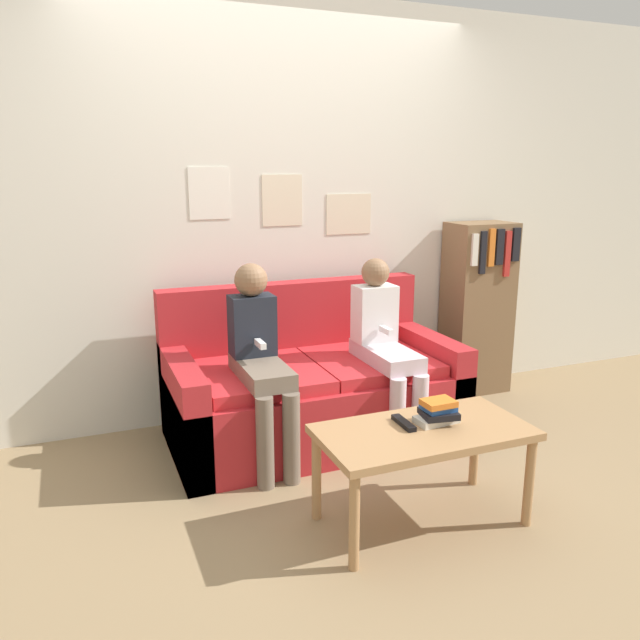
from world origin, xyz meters
TOP-DOWN VIEW (x-y plane):
  - ground_plane at (0.00, 0.00)m, footprint 10.00×10.00m
  - wall_back at (0.00, 1.08)m, footprint 8.00×0.06m
  - couch at (0.00, 0.56)m, footprint 1.67×0.87m
  - coffee_table at (0.12, -0.51)m, footprint 0.95×0.49m
  - person_left at (-0.37, 0.35)m, footprint 0.24×0.59m
  - person_right at (0.38, 0.34)m, footprint 0.24×0.59m
  - tv_remote at (0.06, -0.45)m, footprint 0.04×0.17m
  - book_stack at (0.21, -0.48)m, footprint 0.20×0.16m
  - bookshelf at (1.39, 0.88)m, footprint 0.44×0.33m

SIDE VIEW (x-z plane):
  - ground_plane at x=0.00m, z-range 0.00..0.00m
  - couch at x=0.00m, z-range -0.15..0.74m
  - coffee_table at x=0.12m, z-range 0.17..0.63m
  - tv_remote at x=0.06m, z-range 0.46..0.48m
  - book_stack at x=0.21m, z-range 0.45..0.57m
  - person_right at x=0.38m, z-range 0.06..1.14m
  - bookshelf at x=1.39m, z-range 0.00..1.22m
  - person_left at x=-0.37m, z-range 0.07..1.16m
  - wall_back at x=0.00m, z-range 0.00..2.60m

